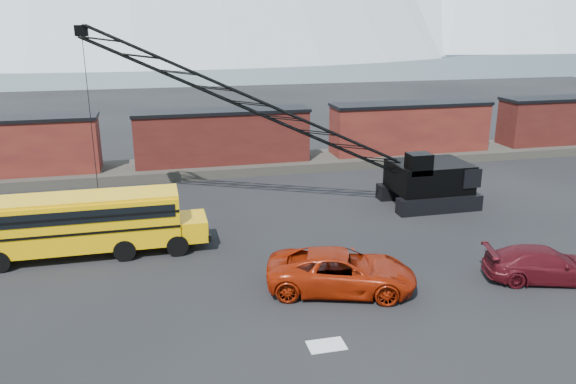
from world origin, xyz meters
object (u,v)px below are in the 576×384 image
Objects in this scene: red_pickup at (341,271)px; maroon_suv at (544,264)px; school_bus at (85,222)px; crawler_crane at (267,110)px.

red_pickup reaches higher than maroon_suv.
red_pickup is at bearing -30.63° from school_bus.
maroon_suv is 0.23× the size of crawler_crane.
school_bus is 2.15× the size of maroon_suv.
red_pickup is at bearing 98.73° from maroon_suv.
school_bus reaches higher than maroon_suv.
maroon_suv is at bearing -80.14° from red_pickup.
crawler_crane reaches higher than school_bus.
school_bus is 1.77× the size of red_pickup.
maroon_suv is 17.29m from crawler_crane.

